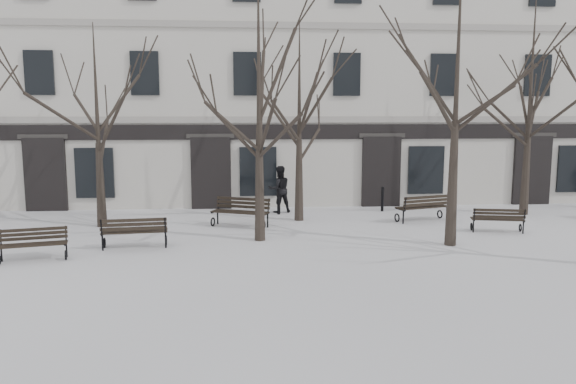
{
  "coord_description": "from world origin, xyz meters",
  "views": [
    {
      "loc": [
        -2.24,
        -14.79,
        3.93
      ],
      "look_at": [
        -0.78,
        3.0,
        1.36
      ],
      "focal_mm": 35.0,
      "sensor_mm": 36.0,
      "label": 1
    }
  ],
  "objects": [
    {
      "name": "bench_0",
      "position": [
        -7.79,
        0.23,
        0.46
      ],
      "size": [
        1.77,
        0.97,
        0.85
      ],
      "rotation": [
        0.0,
        0.0,
        0.23
      ],
      "color": "black",
      "rests_on": "ground"
    },
    {
      "name": "bench_2",
      "position": [
        6.06,
        2.57,
        0.45
      ],
      "size": [
        1.72,
        0.93,
        0.83
      ],
      "rotation": [
        0.0,
        0.0,
        2.93
      ],
      "color": "black",
      "rests_on": "ground"
    },
    {
      "name": "tree_5",
      "position": [
        -0.2,
        5.17,
        4.34
      ],
      "size": [
        4.86,
        4.86,
        6.94
      ],
      "color": "black",
      "rests_on": "ground"
    },
    {
      "name": "tree_1",
      "position": [
        -1.72,
        2.09,
        5.08
      ],
      "size": [
        5.69,
        5.69,
        8.13
      ],
      "color": "black",
      "rests_on": "ground"
    },
    {
      "name": "ground",
      "position": [
        0.0,
        0.0,
        0.0
      ],
      "size": [
        100.0,
        100.0,
        0.0
      ],
      "primitive_type": "plane",
      "color": "white",
      "rests_on": "ground"
    },
    {
      "name": "pedestrian_b",
      "position": [
        -0.8,
        6.82,
        0.0
      ],
      "size": [
        1.02,
        0.87,
        1.83
      ],
      "primitive_type": "imported",
      "rotation": [
        0.0,
        0.0,
        3.37
      ],
      "color": "black",
      "rests_on": "ground"
    },
    {
      "name": "tree_4",
      "position": [
        -7.07,
        4.6,
        4.26
      ],
      "size": [
        4.78,
        4.78,
        6.82
      ],
      "color": "black",
      "rests_on": "ground"
    },
    {
      "name": "bench_1",
      "position": [
        -5.36,
        1.34,
        0.51
      ],
      "size": [
        1.91,
        0.86,
        0.93
      ],
      "rotation": [
        0.0,
        0.0,
        3.24
      ],
      "color": "black",
      "rests_on": "ground"
    },
    {
      "name": "bench_3",
      "position": [
        -2.31,
        4.22,
        0.54
      ],
      "size": [
        2.06,
        1.4,
        0.99
      ],
      "rotation": [
        0.0,
        0.0,
        -0.39
      ],
      "color": "black",
      "rests_on": "ground"
    },
    {
      "name": "bollard_b",
      "position": [
        3.27,
        6.74,
        0.53
      ],
      "size": [
        0.13,
        0.13,
        0.98
      ],
      "color": "black",
      "rests_on": "ground"
    },
    {
      "name": "bollard_a",
      "position": [
        -0.87,
        6.41,
        0.56
      ],
      "size": [
        0.13,
        0.13,
        1.04
      ],
      "color": "black",
      "rests_on": "ground"
    },
    {
      "name": "tree_2",
      "position": [
        3.88,
        0.99,
        5.45
      ],
      "size": [
        6.1,
        6.1,
        8.71
      ],
      "color": "black",
      "rests_on": "ground"
    },
    {
      "name": "tree_6",
      "position": [
        8.55,
        5.67,
        5.2
      ],
      "size": [
        5.82,
        5.82,
        8.32
      ],
      "color": "black",
      "rests_on": "ground"
    },
    {
      "name": "bench_4",
      "position": [
        4.23,
        4.59,
        0.54
      ],
      "size": [
        2.06,
        1.25,
        0.99
      ],
      "rotation": [
        0.0,
        0.0,
        3.44
      ],
      "color": "black",
      "rests_on": "ground"
    },
    {
      "name": "building",
      "position": [
        0.0,
        12.96,
        5.52
      ],
      "size": [
        40.4,
        10.2,
        11.4
      ],
      "color": "beige",
      "rests_on": "ground"
    }
  ]
}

